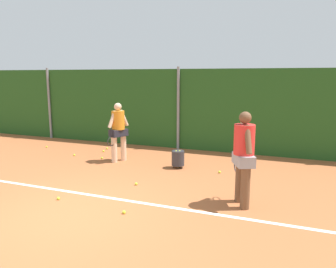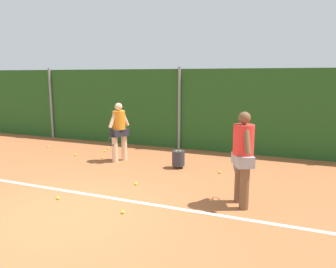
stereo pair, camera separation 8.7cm
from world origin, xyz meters
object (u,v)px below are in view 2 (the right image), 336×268
(tennis_ball_2, at_px, (103,158))
(tennis_ball_7, at_px, (136,184))
(tennis_ball_11, at_px, (75,155))
(ball_hopper, at_px, (178,158))
(player_midcourt, at_px, (119,129))
(player_foreground_near, at_px, (243,154))
(tennis_ball_4, at_px, (108,148))
(tennis_ball_3, at_px, (58,198))
(tennis_ball_6, at_px, (220,172))
(tennis_ball_5, at_px, (48,146))
(tennis_ball_12, at_px, (123,212))
(tennis_ball_10, at_px, (105,151))

(tennis_ball_2, xyz_separation_m, tennis_ball_7, (2.14, -1.84, 0.00))
(tennis_ball_11, bearing_deg, tennis_ball_2, -0.55)
(ball_hopper, distance_m, tennis_ball_7, 1.83)
(ball_hopper, bearing_deg, tennis_ball_11, 178.58)
(player_midcourt, relative_size, tennis_ball_2, 27.17)
(player_foreground_near, bearing_deg, tennis_ball_11, 44.10)
(ball_hopper, relative_size, tennis_ball_7, 7.78)
(tennis_ball_4, bearing_deg, tennis_ball_3, -70.40)
(tennis_ball_4, relative_size, tennis_ball_6, 1.00)
(ball_hopper, xyz_separation_m, tennis_ball_11, (-3.64, 0.09, -0.26))
(player_foreground_near, height_order, tennis_ball_5, player_foreground_near)
(tennis_ball_11, bearing_deg, tennis_ball_7, -30.04)
(tennis_ball_6, relative_size, tennis_ball_12, 1.00)
(tennis_ball_4, bearing_deg, tennis_ball_5, -165.14)
(tennis_ball_5, height_order, tennis_ball_10, same)
(tennis_ball_3, bearing_deg, tennis_ball_12, -4.15)
(player_foreground_near, height_order, tennis_ball_11, player_foreground_near)
(tennis_ball_5, relative_size, tennis_ball_10, 1.00)
(tennis_ball_5, bearing_deg, tennis_ball_7, -27.05)
(tennis_ball_4, height_order, tennis_ball_10, same)
(tennis_ball_3, xyz_separation_m, tennis_ball_7, (1.11, 1.45, 0.00))
(tennis_ball_12, bearing_deg, tennis_ball_6, 70.94)
(ball_hopper, xyz_separation_m, tennis_ball_6, (1.22, -0.07, -0.26))
(player_foreground_near, relative_size, tennis_ball_7, 28.97)
(tennis_ball_6, distance_m, tennis_ball_10, 4.38)
(player_foreground_near, height_order, tennis_ball_7, player_foreground_near)
(player_foreground_near, distance_m, tennis_ball_11, 6.23)
(ball_hopper, bearing_deg, tennis_ball_12, -88.42)
(tennis_ball_10, xyz_separation_m, tennis_ball_11, (-0.59, -0.83, 0.00))
(player_midcourt, distance_m, tennis_ball_6, 3.30)
(tennis_ball_7, height_order, tennis_ball_10, same)
(player_foreground_near, distance_m, tennis_ball_5, 8.06)
(tennis_ball_2, relative_size, tennis_ball_5, 1.00)
(ball_hopper, xyz_separation_m, tennis_ball_10, (-3.05, 0.92, -0.26))
(tennis_ball_2, relative_size, tennis_ball_4, 1.00)
(tennis_ball_4, xyz_separation_m, tennis_ball_10, (0.12, -0.41, 0.00))
(tennis_ball_2, relative_size, tennis_ball_3, 1.00)
(tennis_ball_7, distance_m, tennis_ball_12, 1.65)
(ball_hopper, height_order, tennis_ball_6, ball_hopper)
(tennis_ball_10, distance_m, tennis_ball_12, 5.29)
(tennis_ball_2, distance_m, tennis_ball_5, 2.87)
(tennis_ball_7, bearing_deg, tennis_ball_4, 131.39)
(tennis_ball_7, bearing_deg, tennis_ball_2, 139.27)
(tennis_ball_2, relative_size, tennis_ball_6, 1.00)
(tennis_ball_11, height_order, tennis_ball_12, same)
(tennis_ball_10, bearing_deg, tennis_ball_4, 105.77)
(tennis_ball_7, bearing_deg, tennis_ball_11, 149.96)
(tennis_ball_3, distance_m, tennis_ball_11, 3.90)
(tennis_ball_10, bearing_deg, ball_hopper, -16.85)
(player_midcourt, relative_size, tennis_ball_6, 27.17)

